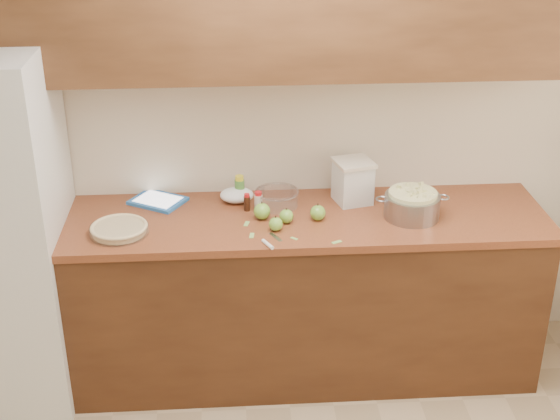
{
  "coord_description": "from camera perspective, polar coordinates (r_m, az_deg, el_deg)",
  "views": [
    {
      "loc": [
        -0.27,
        -2.01,
        2.64
      ],
      "look_at": [
        -0.03,
        1.43,
        0.98
      ],
      "focal_mm": 50.0,
      "sensor_mm": 36.0,
      "label": 1
    }
  ],
  "objects": [
    {
      "name": "lemon_bottle",
      "position": [
        4.05,
        -2.97,
        1.57
      ],
      "size": [
        0.05,
        0.05,
        0.14
      ],
      "rotation": [
        0.0,
        0.0,
        0.25
      ],
      "color": "#4C8C38",
      "rests_on": "counter_run"
    },
    {
      "name": "peel_a",
      "position": [
        3.82,
        -2.46,
        -1.01
      ],
      "size": [
        0.03,
        0.05,
        0.0
      ],
      "primitive_type": "cube",
      "rotation": [
        0.0,
        0.0,
        1.31
      ],
      "color": "#8EC15E",
      "rests_on": "counter_run"
    },
    {
      "name": "apple_center",
      "position": [
        3.82,
        0.47,
        -0.46
      ],
      "size": [
        0.07,
        0.07,
        0.08
      ],
      "color": "#70A836",
      "rests_on": "counter_run"
    },
    {
      "name": "mixing_bowl",
      "position": [
        3.99,
        -0.23,
        0.93
      ],
      "size": [
        0.23,
        0.23,
        0.08
      ],
      "rotation": [
        0.0,
        0.0,
        0.08
      ],
      "color": "silver",
      "rests_on": "counter_run"
    },
    {
      "name": "apple_left",
      "position": [
        3.86,
        -1.33,
        -0.09
      ],
      "size": [
        0.08,
        0.08,
        0.09
      ],
      "color": "#70A836",
      "rests_on": "counter_run"
    },
    {
      "name": "paring_knife",
      "position": [
        3.63,
        -0.82,
        -2.44
      ],
      "size": [
        0.1,
        0.18,
        0.02
      ],
      "rotation": [
        0.0,
        0.0,
        0.47
      ],
      "color": "gray",
      "rests_on": "counter_run"
    },
    {
      "name": "counter_run",
      "position": [
        4.12,
        0.38,
        -6.19
      ],
      "size": [
        2.64,
        0.68,
        0.92
      ],
      "color": "#4D2A15",
      "rests_on": "ground"
    },
    {
      "name": "tablet",
      "position": [
        4.09,
        -8.92,
        0.68
      ],
      "size": [
        0.33,
        0.3,
        0.02
      ],
      "rotation": [
        0.0,
        0.0,
        -0.54
      ],
      "color": "blue",
      "rests_on": "counter_run"
    },
    {
      "name": "room_shell",
      "position": [
        2.43,
        3.04,
        -7.78
      ],
      "size": [
        3.6,
        3.6,
        3.6
      ],
      "color": "tan",
      "rests_on": "ground"
    },
    {
      "name": "flour_canister",
      "position": [
        4.03,
        5.35,
        2.13
      ],
      "size": [
        0.22,
        0.22,
        0.23
      ],
      "rotation": [
        0.0,
        0.0,
        0.25
      ],
      "color": "silver",
      "rests_on": "counter_run"
    },
    {
      "name": "paper_towel",
      "position": [
        4.05,
        -3.18,
        1.1
      ],
      "size": [
        0.21,
        0.19,
        0.07
      ],
      "primitive_type": "ellipsoid",
      "rotation": [
        0.0,
        0.0,
        0.3
      ],
      "color": "white",
      "rests_on": "counter_run"
    },
    {
      "name": "vanilla_bottle",
      "position": [
        3.95,
        -2.43,
        0.56
      ],
      "size": [
        0.03,
        0.03,
        0.09
      ],
      "rotation": [
        0.0,
        0.0,
        -0.05
      ],
      "color": "black",
      "rests_on": "counter_run"
    },
    {
      "name": "colander",
      "position": [
        3.92,
        9.64,
        0.37
      ],
      "size": [
        0.37,
        0.28,
        0.14
      ],
      "rotation": [
        0.0,
        0.0,
        0.22
      ],
      "color": "gray",
      "rests_on": "counter_run"
    },
    {
      "name": "peel_d",
      "position": [
        3.68,
        1.04,
        -2.1
      ],
      "size": [
        0.04,
        0.04,
        0.0
      ],
      "primitive_type": "cube",
      "rotation": [
        0.0,
        0.0,
        -0.73
      ],
      "color": "#8EC15E",
      "rests_on": "counter_run"
    },
    {
      "name": "apple_front",
      "position": [
        3.75,
        -0.31,
        -1.04
      ],
      "size": [
        0.07,
        0.07,
        0.08
      ],
      "color": "#70A836",
      "rests_on": "counter_run"
    },
    {
      "name": "peel_c",
      "position": [
        3.71,
        -2.08,
        -1.88
      ],
      "size": [
        0.03,
        0.05,
        0.0
      ],
      "primitive_type": "cube",
      "rotation": [
        0.0,
        0.0,
        1.44
      ],
      "color": "#8EC15E",
      "rests_on": "counter_run"
    },
    {
      "name": "cinnamon_shaker",
      "position": [
        3.94,
        -1.59,
        0.63
      ],
      "size": [
        0.04,
        0.04,
        0.1
      ],
      "rotation": [
        0.0,
        0.0,
        0.24
      ],
      "color": "beige",
      "rests_on": "counter_run"
    },
    {
      "name": "apple_extra",
      "position": [
        3.85,
        2.78,
        -0.2
      ],
      "size": [
        0.08,
        0.08,
        0.09
      ],
      "color": "#70A836",
      "rests_on": "counter_run"
    },
    {
      "name": "peel_b",
      "position": [
        3.66,
        4.17,
        -2.36
      ],
      "size": [
        0.05,
        0.04,
        0.0
      ],
      "primitive_type": "cube",
      "rotation": [
        0.0,
        0.0,
        0.44
      ],
      "color": "#8EC15E",
      "rests_on": "counter_run"
    },
    {
      "name": "pie",
      "position": [
        3.8,
        -11.69,
        -1.38
      ],
      "size": [
        0.28,
        0.28,
        0.05
      ],
      "rotation": [
        0.0,
        0.0,
        -0.04
      ],
      "color": "silver",
      "rests_on": "counter_run"
    },
    {
      "name": "upper_cabinets",
      "position": [
        3.72,
        0.26,
        15.02
      ],
      "size": [
        2.6,
        0.34,
        0.7
      ],
      "primitive_type": "cube",
      "color": "brown",
      "rests_on": "room_shell"
    }
  ]
}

